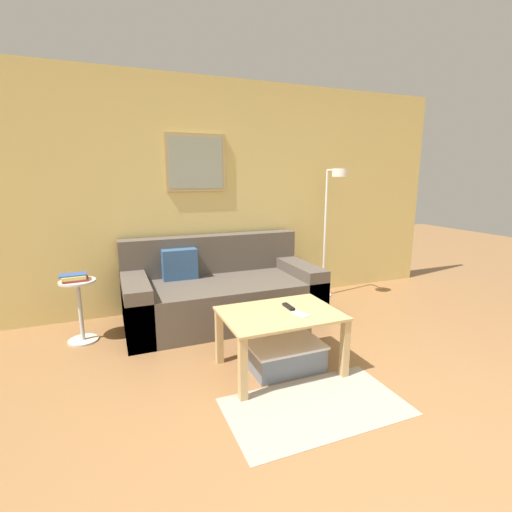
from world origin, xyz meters
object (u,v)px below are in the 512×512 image
remote_control (289,307)px  cell_phone (300,314)px  storage_bin (285,355)px  book_stack (74,278)px  side_table (80,305)px  floor_lamp (333,212)px  coffee_table (280,323)px  couch (221,292)px

remote_control → cell_phone: size_ratio=1.07×
storage_bin → remote_control: size_ratio=3.88×
cell_phone → book_stack: bearing=124.5°
storage_bin → book_stack: (-1.54, 1.14, 0.50)m
side_table → book_stack: size_ratio=2.42×
floor_lamp → book_stack: bearing=-176.5°
storage_bin → cell_phone: bearing=-53.7°
book_stack → coffee_table: bearing=-37.5°
cell_phone → floor_lamp: bearing=32.1°
storage_bin → book_stack: book_stack is taller
couch → floor_lamp: floor_lamp is taller
floor_lamp → side_table: floor_lamp is taller
coffee_table → storage_bin: bearing=2.0°
coffee_table → storage_bin: coffee_table is taller
storage_bin → book_stack: bearing=143.4°
floor_lamp → remote_control: size_ratio=10.56×
couch → remote_control: couch is taller
coffee_table → floor_lamp: 1.98m
storage_bin → side_table: bearing=143.0°
coffee_table → couch: bearing=95.3°
floor_lamp → cell_phone: size_ratio=11.31×
floor_lamp → book_stack: (-2.80, -0.17, -0.47)m
side_table → cell_phone: 2.03m
cell_phone → side_table: bearing=124.1°
storage_bin → coffee_table: bearing=-178.0°
remote_control → cell_phone: (0.02, -0.16, -0.01)m
coffee_table → side_table: bearing=142.1°
cell_phone → storage_bin: bearing=108.4°
cell_phone → remote_control: bearing=78.2°
floor_lamp → book_stack: size_ratio=6.56×
floor_lamp → side_table: bearing=-176.5°
storage_bin → cell_phone: (0.08, -0.10, 0.37)m
storage_bin → remote_control: (0.06, 0.06, 0.38)m
side_table → cell_phone: side_table is taller
side_table → remote_control: (1.58, -1.08, 0.14)m
side_table → remote_control: size_ratio=3.89×
storage_bin → remote_control: 0.39m
couch → cell_phone: couch is taller
storage_bin → floor_lamp: floor_lamp is taller
remote_control → cell_phone: remote_control is taller
couch → storage_bin: couch is taller
remote_control → side_table: bearing=145.2°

